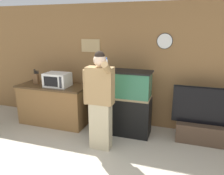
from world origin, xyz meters
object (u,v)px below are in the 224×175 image
Objects in this scene: aquarium_on_stand at (122,102)px; tv_on_stand at (205,126)px; person_standing at (100,100)px; counter_island at (54,104)px; microwave at (57,80)px; knife_block at (36,78)px.

aquarium_on_stand is 1.06× the size of tv_on_stand.
aquarium_on_stand is 0.75× the size of person_standing.
tv_on_stand is 0.71× the size of person_standing.
person_standing reaches higher than counter_island.
counter_island is 3.17m from tv_on_stand.
knife_block reaches higher than microwave.
tv_on_stand is at bearing 2.27° from counter_island.
microwave reaches higher than tv_on_stand.
microwave is 0.57m from knife_block.
person_standing is at bearing -155.76° from tv_on_stand.
knife_block reaches higher than counter_island.
microwave is 0.30× the size of person_standing.
knife_block is at bearing -179.37° from aquarium_on_stand.
counter_island is 0.61m from microwave.
tv_on_stand is (3.58, 0.12, -0.69)m from knife_block.
microwave is at bearing -15.30° from counter_island.
person_standing reaches higher than microwave.
knife_block is 1.92m from person_standing.
microwave is 0.42× the size of tv_on_stand.
aquarium_on_stand is (1.99, 0.02, -0.35)m from knife_block.
knife_block is 3.65m from tv_on_stand.
person_standing is at bearing -26.39° from counter_island.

